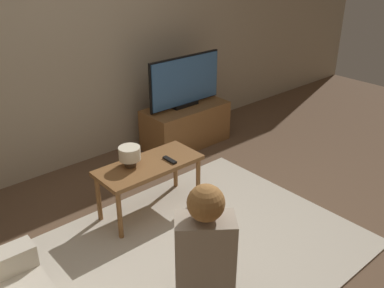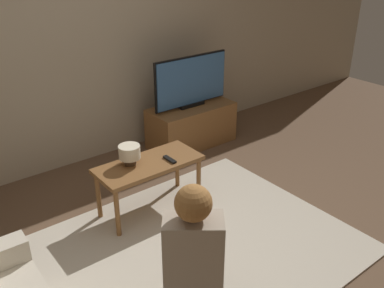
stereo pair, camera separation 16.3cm
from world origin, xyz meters
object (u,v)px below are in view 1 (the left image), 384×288
at_px(coffee_table, 149,170).
at_px(table_lamp, 130,155).
at_px(person_kneeling, 205,261).
at_px(tv, 185,81).

xyz_separation_m(coffee_table, table_lamp, (-0.14, 0.07, 0.16)).
xyz_separation_m(coffee_table, person_kneeling, (-0.49, -1.22, 0.10)).
distance_m(coffee_table, table_lamp, 0.22).
relative_size(person_kneeling, table_lamp, 5.54).
height_order(tv, table_lamp, tv).
bearing_deg(coffee_table, person_kneeling, -111.91).
height_order(tv, person_kneeling, tv).
bearing_deg(person_kneeling, coffee_table, -74.00).
bearing_deg(tv, person_kneeling, -127.86).
xyz_separation_m(tv, table_lamp, (-1.25, -0.77, -0.18)).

